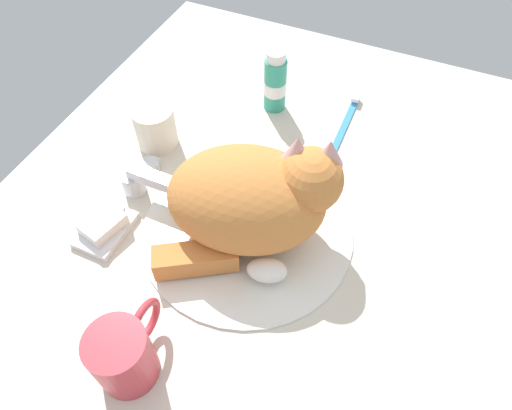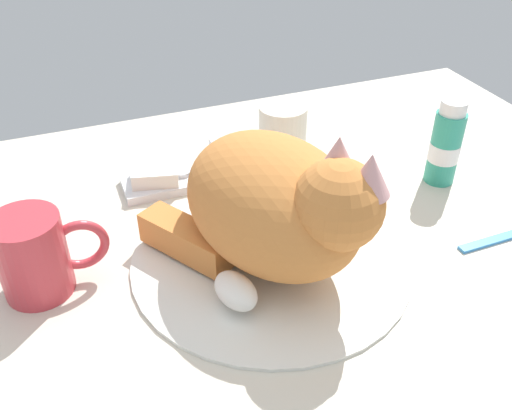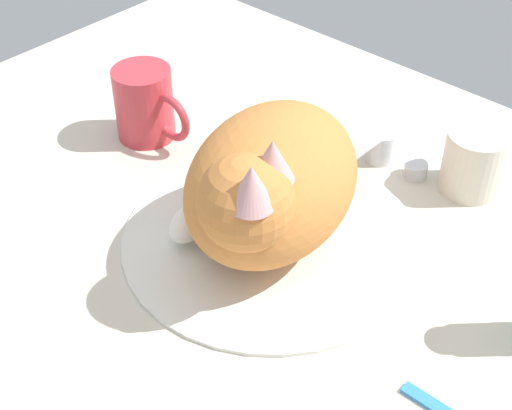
# 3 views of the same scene
# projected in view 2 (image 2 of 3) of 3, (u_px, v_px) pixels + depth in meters

# --- Properties ---
(ground_plane) EXTENTS (1.10, 0.83, 0.03)m
(ground_plane) POSITION_uv_depth(u_px,v_px,m) (271.00, 269.00, 0.66)
(ground_plane) COLOR beige
(sink_basin) EXTENTS (0.32, 0.32, 0.01)m
(sink_basin) POSITION_uv_depth(u_px,v_px,m) (271.00, 257.00, 0.65)
(sink_basin) COLOR silver
(sink_basin) RESTS_ON ground_plane
(faucet) EXTENTS (0.13, 0.11, 0.06)m
(faucet) POSITION_uv_depth(u_px,v_px,m) (220.00, 163.00, 0.78)
(faucet) COLOR silver
(faucet) RESTS_ON ground_plane
(cat) EXTENTS (0.24, 0.26, 0.17)m
(cat) POSITION_uv_depth(u_px,v_px,m) (279.00, 205.00, 0.60)
(cat) COLOR #D17F3D
(cat) RESTS_ON sink_basin
(coffee_mug) EXTENTS (0.12, 0.07, 0.09)m
(coffee_mug) POSITION_uv_depth(u_px,v_px,m) (36.00, 255.00, 0.59)
(coffee_mug) COLOR #C63842
(coffee_mug) RESTS_ON ground_plane
(rinse_cup) EXTENTS (0.07, 0.07, 0.08)m
(rinse_cup) POSITION_uv_depth(u_px,v_px,m) (283.00, 130.00, 0.84)
(rinse_cup) COLOR silver
(rinse_cup) RESTS_ON ground_plane
(soap_dish) EXTENTS (0.09, 0.06, 0.01)m
(soap_dish) POSITION_uv_depth(u_px,v_px,m) (157.00, 184.00, 0.77)
(soap_dish) COLOR white
(soap_dish) RESTS_ON ground_plane
(soap_bar) EXTENTS (0.07, 0.06, 0.02)m
(soap_bar) POSITION_uv_depth(u_px,v_px,m) (155.00, 174.00, 0.76)
(soap_bar) COLOR white
(soap_bar) RESTS_ON soap_dish
(toothpaste_bottle) EXTENTS (0.04, 0.04, 0.12)m
(toothpaste_bottle) POSITION_uv_depth(u_px,v_px,m) (445.00, 145.00, 0.76)
(toothpaste_bottle) COLOR teal
(toothpaste_bottle) RESTS_ON ground_plane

